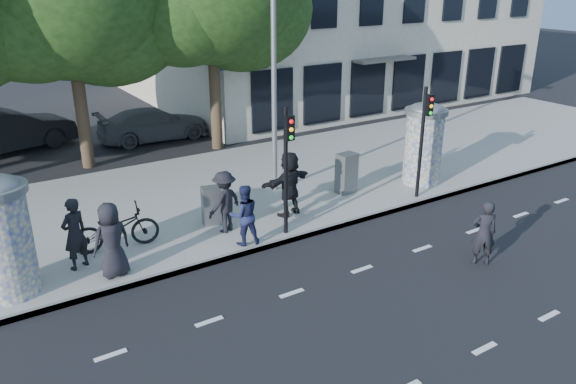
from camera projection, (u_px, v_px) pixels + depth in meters
ground at (403, 296)px, 12.29m from camera, size 120.00×120.00×0.00m
sidewalk at (241, 189)px, 18.15m from camera, size 40.00×8.00×0.15m
curb at (311, 234)px, 15.05m from camera, size 40.00×0.10×0.16m
lane_dash_near at (485, 348)px, 10.56m from camera, size 32.00×0.12×0.01m
lane_dash_far at (362, 269)px, 13.39m from camera, size 32.00×0.12×0.01m
ad_column_left at (1, 234)px, 11.65m from camera, size 1.36×1.36×2.65m
ad_column_right at (424, 142)px, 18.03m from camera, size 1.36×1.36×2.65m
traffic_pole_near at (287, 159)px, 14.15m from camera, size 0.22×0.31×3.40m
traffic_pole_far at (424, 132)px, 16.56m from camera, size 0.22×0.31×3.40m
street_lamp at (275, 40)px, 16.15m from camera, size 0.25×0.93×8.00m
ped_a at (112, 240)px, 12.52m from camera, size 0.95×0.71×1.77m
ped_b at (75, 234)px, 12.86m from camera, size 0.75×0.64×1.74m
ped_c at (244, 215)px, 14.05m from camera, size 0.88×0.74×1.59m
ped_d at (225, 202)px, 14.75m from camera, size 1.23×0.97×1.68m
ped_f at (289, 184)px, 15.75m from camera, size 1.83×0.96×1.87m
man_road at (484, 233)px, 13.38m from camera, size 0.71×0.66×1.64m
bicycle at (116, 228)px, 13.90m from camera, size 1.04×2.17×1.09m
cabinet_left at (212, 206)px, 15.30m from camera, size 0.58×0.48×1.07m
cabinet_right at (346, 173)px, 17.48m from camera, size 0.66×0.52×1.27m
car_mid at (7, 131)px, 21.96m from camera, size 2.93×5.36×1.68m
car_right at (154, 124)px, 23.59m from camera, size 2.00×4.67×1.34m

